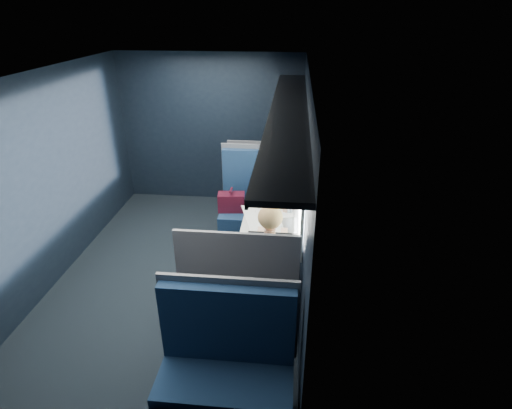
# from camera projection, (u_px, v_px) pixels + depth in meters

# --- Properties ---
(ground) EXTENTS (2.80, 4.20, 0.01)m
(ground) POSITION_uv_depth(u_px,v_px,m) (182.00, 272.00, 4.83)
(ground) COLOR black
(room_shell) EXTENTS (3.00, 4.40, 2.40)m
(room_shell) POSITION_uv_depth(u_px,v_px,m) (173.00, 156.00, 4.16)
(room_shell) COLOR black
(room_shell) RESTS_ON ground
(table) EXTENTS (0.62, 1.00, 0.74)m
(table) POSITION_uv_depth(u_px,v_px,m) (268.00, 228.00, 4.44)
(table) COLOR #54565E
(table) RESTS_ON ground
(seat_bay_near) EXTENTS (1.05, 0.62, 1.26)m
(seat_bay_near) POSITION_uv_depth(u_px,v_px,m) (257.00, 211.00, 5.34)
(seat_bay_near) COLOR #0E203E
(seat_bay_near) RESTS_ON ground
(seat_bay_far) EXTENTS (1.04, 0.62, 1.26)m
(seat_bay_far) POSITION_uv_depth(u_px,v_px,m) (242.00, 296.00, 3.79)
(seat_bay_far) COLOR #0E203E
(seat_bay_far) RESTS_ON ground
(seat_row_front) EXTENTS (1.04, 0.51, 1.16)m
(seat_row_front) POSITION_uv_depth(u_px,v_px,m) (264.00, 184.00, 6.17)
(seat_row_front) COLOR #0E203E
(seat_row_front) RESTS_ON ground
(seat_row_back) EXTENTS (1.04, 0.51, 1.16)m
(seat_row_back) POSITION_uv_depth(u_px,v_px,m) (226.00, 376.00, 2.97)
(seat_row_back) COLOR #0E203E
(seat_row_back) RESTS_ON ground
(man) EXTENTS (0.53, 0.56, 1.32)m
(man) POSITION_uv_depth(u_px,v_px,m) (277.00, 197.00, 5.03)
(man) COLOR black
(man) RESTS_ON ground
(woman) EXTENTS (0.53, 0.56, 1.32)m
(woman) POSITION_uv_depth(u_px,v_px,m) (270.00, 260.00, 3.77)
(woman) COLOR black
(woman) RESTS_ON ground
(papers) EXTENTS (0.77, 0.94, 0.01)m
(papers) POSITION_uv_depth(u_px,v_px,m) (272.00, 220.00, 4.44)
(papers) COLOR white
(papers) RESTS_ON table
(laptop) EXTENTS (0.33, 0.40, 0.26)m
(laptop) POSITION_uv_depth(u_px,v_px,m) (301.00, 221.00, 4.28)
(laptop) COLOR silver
(laptop) RESTS_ON table
(bottle_small) EXTENTS (0.07, 0.07, 0.24)m
(bottle_small) POSITION_uv_depth(u_px,v_px,m) (290.00, 204.00, 4.56)
(bottle_small) COLOR silver
(bottle_small) RESTS_ON table
(cup) EXTENTS (0.07, 0.07, 0.10)m
(cup) POSITION_uv_depth(u_px,v_px,m) (295.00, 202.00, 4.75)
(cup) COLOR white
(cup) RESTS_ON table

